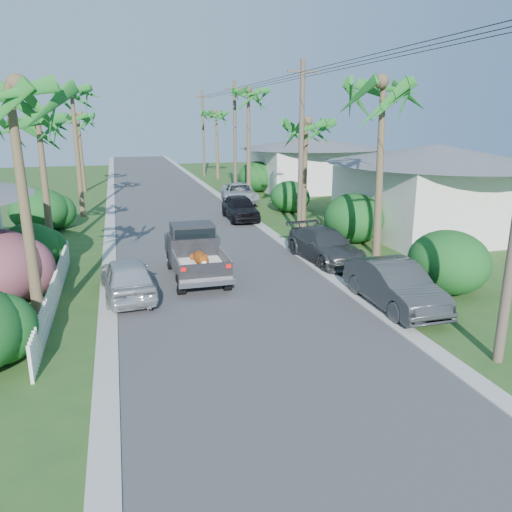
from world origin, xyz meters
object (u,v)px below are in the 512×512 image
object	(u,v)px
palm_l_c	(71,88)
parked_car_rf	(240,208)
parked_car_rn	(394,285)
utility_pole_c	(235,139)
house_right_near	(433,192)
palm_r_a	(386,83)
house_right_far	(311,166)
pickup_truck	(194,251)
utility_pole_d	(203,133)
parked_car_ln	(127,277)
palm_l_a	(10,87)
palm_r_c	(248,91)
palm_l_d	(78,115)
palm_l_b	(37,118)
palm_r_b	(306,122)
parked_car_rm	(325,245)
parked_car_rd	(239,194)
utility_pole_b	(301,149)
palm_r_d	(216,112)

from	to	relation	value
palm_l_c	parked_car_rf	bearing A→B (deg)	-21.40
parked_car_rn	utility_pole_c	size ratio (longest dim) A/B	0.51
utility_pole_c	house_right_near	bearing A→B (deg)	-65.18
palm_r_a	house_right_far	size ratio (longest dim) A/B	0.97
parked_car_rn	palm_l_c	distance (m)	23.73
parked_car_rn	utility_pole_c	xyz separation A→B (m)	(0.60, 25.77, 3.84)
pickup_truck	parked_car_rn	size ratio (longest dim) A/B	1.11
utility_pole_d	parked_car_ln	bearing A→B (deg)	-103.83
palm_l_a	house_right_far	distance (m)	33.48
pickup_truck	palm_r_c	xyz separation A→B (m)	(7.11, 18.41, 7.10)
pickup_truck	parked_car_ln	bearing A→B (deg)	-144.05
parked_car_ln	palm_l_d	bearing A→B (deg)	-89.35
palm_l_b	utility_pole_d	size ratio (longest dim) A/B	0.82
parked_car_rf	utility_pole_d	distance (m)	25.14
parked_car_rn	utility_pole_d	world-z (taller)	utility_pole_d
palm_r_b	palm_r_c	world-z (taller)	palm_r_c
pickup_truck	house_right_near	bearing A→B (deg)	17.61
palm_l_a	house_right_near	world-z (taller)	palm_l_a
parked_car_rm	palm_l_b	size ratio (longest dim) A/B	0.65
parked_car_rf	palm_l_d	size ratio (longest dim) A/B	0.58
palm_l_b	palm_l_c	size ratio (longest dim) A/B	0.80
parked_car_rn	parked_car_rf	world-z (taller)	same
house_right_far	utility_pole_d	xyz separation A→B (m)	(-7.40, 13.00, 2.48)
parked_car_ln	palm_l_a	distance (m)	7.23
palm_r_a	palm_r_b	xyz separation A→B (m)	(0.30, 9.00, -1.47)
parked_car_rd	house_right_near	distance (m)	14.69
pickup_truck	house_right_far	world-z (taller)	house_right_far
parked_car_rn	parked_car_rf	distance (m)	16.07
palm_l_a	utility_pole_b	xyz separation A→B (m)	(11.80, 10.00, -2.33)
parked_car_ln	palm_l_a	xyz separation A→B (m)	(-2.60, -2.63, 6.21)
palm_l_b	parked_car_rm	bearing A→B (deg)	-18.21
parked_car_rf	palm_r_a	distance (m)	14.19
parked_car_rm	utility_pole_b	bearing A→B (deg)	77.64
palm_l_a	palm_r_d	xyz separation A→B (m)	(12.70, 37.00, -0.20)
palm_l_a	palm_l_b	bearing A→B (deg)	93.81
palm_l_c	parked_car_rm	bearing A→B (deg)	-51.61
parked_car_ln	house_right_far	distance (m)	29.52
parked_car_rm	utility_pole_d	size ratio (longest dim) A/B	0.54
pickup_truck	palm_l_b	world-z (taller)	palm_l_b
palm_r_d	parked_car_ln	bearing A→B (deg)	-106.38
palm_l_d	palm_r_b	size ratio (longest dim) A/B	1.07
palm_l_b	house_right_far	distance (m)	27.06
parked_car_rf	utility_pole_c	distance (m)	10.68
parked_car_rn	house_right_far	bearing A→B (deg)	73.84
palm_l_c	palm_l_d	bearing A→B (deg)	92.39
palm_l_c	palm_r_a	size ratio (longest dim) A/B	1.06
house_right_far	parked_car_rd	bearing A→B (deg)	-144.18
palm_l_a	palm_r_b	bearing A→B (deg)	43.15
palm_l_d	palm_r_d	world-z (taller)	palm_r_d
palm_r_a	palm_r_b	world-z (taller)	palm_r_a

